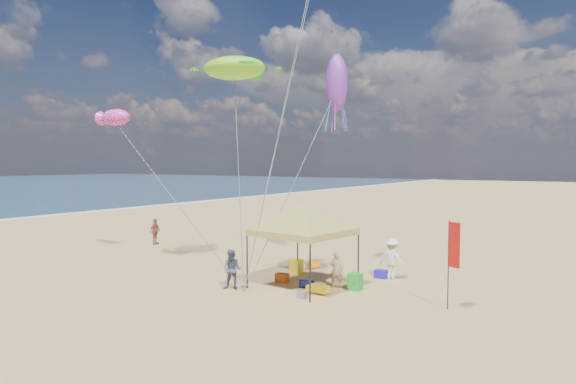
# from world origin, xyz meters

# --- Properties ---
(ground) EXTENTS (280.00, 280.00, 0.00)m
(ground) POSITION_xyz_m (0.00, 0.00, 0.00)
(ground) COLOR tan
(ground) RESTS_ON ground
(canopy_tent) EXTENTS (6.72, 6.72, 4.18)m
(canopy_tent) POSITION_xyz_m (1.00, 2.65, 3.48)
(canopy_tent) COLOR black
(canopy_tent) RESTS_ON ground
(feather_flag) EXTENTS (0.47, 0.21, 3.24)m
(feather_flag) POSITION_xyz_m (7.22, 2.66, 2.16)
(feather_flag) COLOR black
(feather_flag) RESTS_ON ground
(cooler_red) EXTENTS (0.54, 0.38, 0.38)m
(cooler_red) POSITION_xyz_m (-0.24, 2.89, 0.19)
(cooler_red) COLOR #C2490F
(cooler_red) RESTS_ON ground
(cooler_blue) EXTENTS (0.54, 0.38, 0.38)m
(cooler_blue) POSITION_xyz_m (3.13, 5.99, 0.19)
(cooler_blue) COLOR #1F15B1
(cooler_blue) RESTS_ON ground
(bag_navy) EXTENTS (0.69, 0.54, 0.36)m
(bag_navy) POSITION_xyz_m (1.25, 2.52, 0.18)
(bag_navy) COLOR black
(bag_navy) RESTS_ON ground
(bag_orange) EXTENTS (0.54, 0.69, 0.36)m
(bag_orange) POSITION_xyz_m (-0.46, 6.09, 0.18)
(bag_orange) COLOR orange
(bag_orange) RESTS_ON ground
(chair_green) EXTENTS (0.50, 0.50, 0.70)m
(chair_green) POSITION_xyz_m (3.08, 3.38, 0.35)
(chair_green) COLOR #1B952B
(chair_green) RESTS_ON ground
(chair_yellow) EXTENTS (0.50, 0.50, 0.70)m
(chair_yellow) POSITION_xyz_m (-0.64, 4.70, 0.35)
(chair_yellow) COLOR yellow
(chair_yellow) RESTS_ON ground
(crate_grey) EXTENTS (0.34, 0.30, 0.28)m
(crate_grey) POSITION_xyz_m (1.89, 1.13, 0.14)
(crate_grey) COLOR slate
(crate_grey) RESTS_ON ground
(beach_cart) EXTENTS (0.90, 0.50, 0.24)m
(beach_cart) POSITION_xyz_m (2.07, 2.05, 0.20)
(beach_cart) COLOR gold
(beach_cart) RESTS_ON ground
(person_near_a) EXTENTS (0.64, 0.53, 1.52)m
(person_near_a) POSITION_xyz_m (2.20, 3.36, 0.76)
(person_near_a) COLOR tan
(person_near_a) RESTS_ON ground
(person_near_b) EXTENTS (0.97, 0.86, 1.67)m
(person_near_b) POSITION_xyz_m (-1.25, 0.67, 0.83)
(person_near_b) COLOR #3E4454
(person_near_b) RESTS_ON ground
(person_near_c) EXTENTS (1.24, 0.75, 1.87)m
(person_near_c) POSITION_xyz_m (3.60, 6.12, 0.94)
(person_near_c) COLOR silver
(person_near_c) RESTS_ON ground
(person_far_a) EXTENTS (0.61, 1.05, 1.68)m
(person_far_a) POSITION_xyz_m (-12.90, 7.02, 0.84)
(person_far_a) COLOR #954D39
(person_far_a) RESTS_ON ground
(turtle_kite) EXTENTS (3.57, 3.19, 0.99)m
(turtle_kite) POSITION_xyz_m (-2.44, 2.35, 9.49)
(turtle_kite) COLOR #66CC21
(turtle_kite) RESTS_ON ground
(fish_kite) EXTENTS (2.01, 1.06, 0.88)m
(fish_kite) POSITION_xyz_m (-10.33, 2.14, 7.68)
(fish_kite) COLOR #D52FA2
(fish_kite) RESTS_ON ground
(squid_kite) EXTENTS (1.25, 1.25, 2.89)m
(squid_kite) POSITION_xyz_m (-0.02, 7.57, 9.34)
(squid_kite) COLOR purple
(squid_kite) RESTS_ON ground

